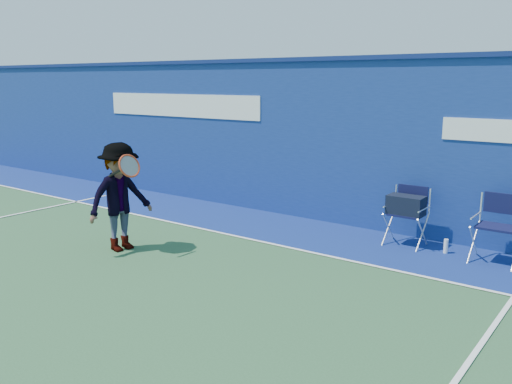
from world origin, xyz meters
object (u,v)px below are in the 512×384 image
Objects in this scene: water_bottle at (446,246)px; tennis_player at (120,197)px; directors_chair_left at (406,221)px; directors_chair_right at (495,242)px.

tennis_player is (-4.23, -2.87, 0.74)m from water_bottle.
water_bottle is at bearing 34.16° from tennis_player.
tennis_player reaches higher than directors_chair_left.
directors_chair_left is at bearing 39.36° from tennis_player.
directors_chair_left is 4.15× the size of water_bottle.
directors_chair_right is 4.36× the size of water_bottle.
directors_chair_left is 1.40m from directors_chair_right.
directors_chair_right reaches higher than directors_chair_left.
tennis_player reaches higher than water_bottle.
directors_chair_left is 0.74m from water_bottle.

